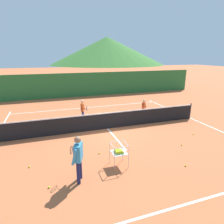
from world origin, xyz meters
TOP-DOWN VIEW (x-y plane):
  - ground_plane at (0.00, 0.00)m, footprint 120.00×120.00m
  - line_baseline_near at (0.00, -6.33)m, footprint 11.78×0.08m
  - line_baseline_far at (0.00, 4.94)m, footprint 11.78×0.08m
  - line_sideline_east at (5.89, 0.00)m, footprint 0.08×11.27m
  - line_service_center at (0.00, 0.00)m, footprint 0.08×5.60m
  - tennis_net at (0.00, 0.00)m, footprint 11.66×0.08m
  - instructor at (-2.35, -4.25)m, footprint 0.47×0.82m
  - student_0 at (-1.07, 1.87)m, footprint 0.42×0.73m
  - student_1 at (3.08, 1.45)m, footprint 0.45×0.41m
  - ball_cart at (-0.76, -3.80)m, footprint 0.58×0.58m
  - tennis_ball_0 at (-1.23, -2.69)m, footprint 0.07×0.07m
  - tennis_ball_2 at (1.66, -4.71)m, footprint 0.07×0.07m
  - tennis_ball_3 at (-2.18, -2.54)m, footprint 0.07×0.07m
  - tennis_ball_4 at (-3.34, -4.33)m, footprint 0.07×0.07m
  - tennis_ball_6 at (4.10, -2.32)m, footprint 0.07×0.07m
  - tennis_ball_8 at (2.66, -3.19)m, footprint 0.07×0.07m
  - tennis_ball_9 at (-4.02, -2.85)m, footprint 0.07×0.07m
  - windscreen_fence at (0.00, 9.42)m, footprint 25.92×0.08m
  - hill_0 at (23.30, 74.49)m, footprint 49.56×49.56m

SIDE VIEW (x-z plane):
  - ground_plane at x=0.00m, z-range 0.00..0.00m
  - line_baseline_near at x=0.00m, z-range 0.00..0.01m
  - line_baseline_far at x=0.00m, z-range 0.00..0.01m
  - line_sideline_east at x=5.89m, z-range 0.00..0.01m
  - line_service_center at x=0.00m, z-range 0.00..0.01m
  - tennis_ball_0 at x=-1.23m, z-range 0.00..0.07m
  - tennis_ball_2 at x=1.66m, z-range 0.00..0.07m
  - tennis_ball_3 at x=-2.18m, z-range 0.00..0.07m
  - tennis_ball_4 at x=-3.34m, z-range 0.00..0.07m
  - tennis_ball_6 at x=4.10m, z-range 0.00..0.07m
  - tennis_ball_8 at x=2.66m, z-range 0.00..0.07m
  - tennis_ball_9 at x=-4.02m, z-range 0.00..0.07m
  - tennis_net at x=0.00m, z-range -0.03..1.02m
  - ball_cart at x=-0.76m, z-range 0.15..1.05m
  - student_1 at x=3.08m, z-range 0.12..1.31m
  - student_0 at x=-1.07m, z-range 0.14..1.51m
  - instructor at x=-2.35m, z-range 0.16..1.79m
  - windscreen_fence at x=0.00m, z-range 0.00..2.40m
  - hill_0 at x=23.30m, z-range 0.00..11.70m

